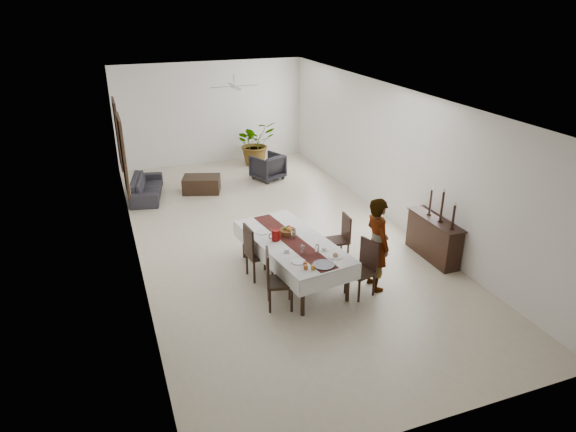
{
  "coord_description": "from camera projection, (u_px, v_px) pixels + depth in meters",
  "views": [
    {
      "loc": [
        -3.38,
        -10.05,
        5.11
      ],
      "look_at": [
        -0.13,
        -1.33,
        1.05
      ],
      "focal_mm": 32.0,
      "sensor_mm": 36.0,
      "label": 1
    }
  ],
  "objects": [
    {
      "name": "floor",
      "position": [
        273.0,
        235.0,
        11.76
      ],
      "size": [
        6.0,
        12.0,
        0.0
      ],
      "primitive_type": "cube",
      "color": "beige",
      "rests_on": "ground"
    },
    {
      "name": "ceiling",
      "position": [
        271.0,
        95.0,
        10.48
      ],
      "size": [
        6.0,
        12.0,
        0.02
      ],
      "primitive_type": "cube",
      "color": "white",
      "rests_on": "wall_back"
    },
    {
      "name": "wall_back",
      "position": [
        211.0,
        113.0,
        16.27
      ],
      "size": [
        6.0,
        0.02,
        3.2
      ],
      "primitive_type": "cube",
      "color": "white",
      "rests_on": "floor"
    },
    {
      "name": "wall_front",
      "position": [
        439.0,
        321.0,
        5.97
      ],
      "size": [
        6.0,
        0.02,
        3.2
      ],
      "primitive_type": "cube",
      "color": "white",
      "rests_on": "floor"
    },
    {
      "name": "wall_left",
      "position": [
        129.0,
        186.0,
        10.16
      ],
      "size": [
        0.02,
        12.0,
        3.2
      ],
      "primitive_type": "cube",
      "color": "white",
      "rests_on": "floor"
    },
    {
      "name": "wall_right",
      "position": [
        393.0,
        155.0,
        12.08
      ],
      "size": [
        0.02,
        12.0,
        3.2
      ],
      "primitive_type": "cube",
      "color": "white",
      "rests_on": "floor"
    },
    {
      "name": "dining_table_top",
      "position": [
        292.0,
        242.0,
        9.72
      ],
      "size": [
        1.42,
        2.67,
        0.05
      ],
      "primitive_type": "cube",
      "rotation": [
        0.0,
        0.0,
        0.15
      ],
      "color": "black",
      "rests_on": "table_leg_fl"
    },
    {
      "name": "table_leg_fl",
      "position": [
        303.0,
        297.0,
        8.71
      ],
      "size": [
        0.08,
        0.08,
        0.74
      ],
      "primitive_type": "cylinder",
      "rotation": [
        0.0,
        0.0,
        0.15
      ],
      "color": "black",
      "rests_on": "floor"
    },
    {
      "name": "table_leg_fr",
      "position": [
        348.0,
        283.0,
        9.12
      ],
      "size": [
        0.08,
        0.08,
        0.74
      ],
      "primitive_type": "cylinder",
      "rotation": [
        0.0,
        0.0,
        0.15
      ],
      "color": "black",
      "rests_on": "floor"
    },
    {
      "name": "table_leg_bl",
      "position": [
        244.0,
        241.0,
        10.65
      ],
      "size": [
        0.08,
        0.08,
        0.74
      ],
      "primitive_type": "cylinder",
      "rotation": [
        0.0,
        0.0,
        0.15
      ],
      "color": "black",
      "rests_on": "floor"
    },
    {
      "name": "table_leg_br",
      "position": [
        283.0,
        232.0,
        11.06
      ],
      "size": [
        0.08,
        0.08,
        0.74
      ],
      "primitive_type": "cylinder",
      "rotation": [
        0.0,
        0.0,
        0.15
      ],
      "color": "black",
      "rests_on": "floor"
    },
    {
      "name": "tablecloth_top",
      "position": [
        292.0,
        241.0,
        9.71
      ],
      "size": [
        1.64,
        2.88,
        0.01
      ],
      "primitive_type": "cube",
      "rotation": [
        0.0,
        0.0,
        0.15
      ],
      "color": "silver",
      "rests_on": "dining_table_top"
    },
    {
      "name": "tablecloth_drape_left",
      "position": [
        263.0,
        255.0,
        9.5
      ],
      "size": [
        0.41,
        2.7,
        0.32
      ],
      "primitive_type": "cube",
      "rotation": [
        0.0,
        0.0,
        0.15
      ],
      "color": "white",
      "rests_on": "dining_table_top"
    },
    {
      "name": "tablecloth_drape_right",
      "position": [
        320.0,
        241.0,
        10.05
      ],
      "size": [
        0.41,
        2.7,
        0.32
      ],
      "primitive_type": "cube",
      "rotation": [
        0.0,
        0.0,
        0.15
      ],
      "color": "silver",
      "rests_on": "dining_table_top"
    },
    {
      "name": "tablecloth_drape_near",
      "position": [
        331.0,
        280.0,
        8.68
      ],
      "size": [
        1.24,
        0.19,
        0.32
      ],
      "primitive_type": "cube",
      "rotation": [
        0.0,
        0.0,
        0.15
      ],
      "color": "white",
      "rests_on": "dining_table_top"
    },
    {
      "name": "tablecloth_drape_far",
      "position": [
        261.0,
        222.0,
        10.86
      ],
      "size": [
        1.24,
        0.19,
        0.32
      ],
      "primitive_type": "cube",
      "rotation": [
        0.0,
        0.0,
        0.15
      ],
      "color": "silver",
      "rests_on": "dining_table_top"
    },
    {
      "name": "table_runner",
      "position": [
        292.0,
        240.0,
        9.71
      ],
      "size": [
        0.75,
        2.67,
        0.0
      ],
      "primitive_type": "cube",
      "rotation": [
        0.0,
        0.0,
        0.15
      ],
      "color": "#501B16",
      "rests_on": "tablecloth_top"
    },
    {
      "name": "red_pitcher",
      "position": [
        276.0,
        235.0,
        9.68
      ],
      "size": [
        0.18,
        0.18,
        0.21
      ],
      "primitive_type": "cylinder",
      "rotation": [
        0.0,
        0.0,
        0.15
      ],
      "color": "maroon",
      "rests_on": "tablecloth_top"
    },
    {
      "name": "pitcher_handle",
      "position": [
        271.0,
        236.0,
        9.64
      ],
      "size": [
        0.13,
        0.04,
        0.13
      ],
      "primitive_type": "torus",
      "rotation": [
        1.57,
        0.0,
        0.15
      ],
      "color": "maroon",
      "rests_on": "red_pitcher"
    },
    {
      "name": "wine_glass_near",
      "position": [
        317.0,
        249.0,
        9.18
      ],
      "size": [
        0.07,
        0.07,
        0.18
      ],
      "primitive_type": "cylinder",
      "color": "white",
      "rests_on": "tablecloth_top"
    },
    {
      "name": "wine_glass_mid",
      "position": [
        303.0,
        250.0,
        9.16
      ],
      "size": [
        0.07,
        0.07,
        0.18
      ],
      "primitive_type": "cylinder",
      "color": "silver",
      "rests_on": "tablecloth_top"
    },
    {
      "name": "wine_glass_far",
      "position": [
        293.0,
        234.0,
        9.74
      ],
      "size": [
        0.07,
        0.07,
        0.18
      ],
      "primitive_type": "cylinder",
      "color": "white",
      "rests_on": "tablecloth_top"
    },
    {
      "name": "teacup_right",
      "position": [
        324.0,
        249.0,
        9.33
      ],
      "size": [
        0.1,
        0.1,
        0.06
      ],
      "primitive_type": "cylinder",
      "color": "white",
      "rests_on": "saucer_right"
    },
    {
      "name": "saucer_right",
      "position": [
        324.0,
        250.0,
        9.34
      ],
      "size": [
        0.16,
        0.16,
        0.01
      ],
      "primitive_type": "cylinder",
      "color": "white",
      "rests_on": "tablecloth_top"
    },
    {
      "name": "teacup_left",
      "position": [
        287.0,
        250.0,
        9.26
      ],
      "size": [
        0.1,
        0.1,
        0.06
      ],
      "primitive_type": "cylinder",
      "color": "silver",
      "rests_on": "saucer_left"
    },
    {
      "name": "saucer_left",
      "position": [
        287.0,
        252.0,
        9.27
      ],
      "size": [
        0.16,
        0.16,
        0.01
      ],
      "primitive_type": "cylinder",
      "color": "white",
      "rests_on": "tablecloth_top"
    },
    {
      "name": "plate_near_right",
      "position": [
        335.0,
        257.0,
        9.1
      ],
      "size": [
        0.25,
        0.25,
        0.02
      ],
      "primitive_type": "cylinder",
      "color": "silver",
      "rests_on": "tablecloth_top"
    },
    {
      "name": "bread_near_right",
      "position": [
        335.0,
        255.0,
        9.08
      ],
      "size": [
        0.1,
        0.1,
        0.1
      ],
      "primitive_type": "sphere",
      "color": "tan",
      "rests_on": "plate_near_right"
    },
    {
      "name": "plate_near_left",
      "position": [
        298.0,
        262.0,
        8.93
      ],
      "size": [
        0.25,
        0.25,
        0.02
      ],
      "primitive_type": "cylinder",
      "color": "silver",
      "rests_on": "tablecloth_top"
    },
    {
      "name": "plate_far_left",
      "position": [
        262.0,
        232.0,
        10.02
      ],
      "size": [
        0.25,
        0.25,
        0.02
      ],
      "primitive_type": "cylinder",
      "color": "silver",
      "rests_on": "tablecloth_top"
    },
    {
      "name": "serving_tray",
      "position": [
        324.0,
        265.0,
        8.81
      ],
      "size": [
        0.38,
        0.38,
        0.02
      ],
      "primitive_type": "cylinder",
      "color": "#3C3B40",
      "rests_on": "tablecloth_top"
    },
    {
      "name": "jam_jar_a",
      "position": [
        313.0,
        267.0,
        8.67
      ],
      "size": [
        0.07,
        0.07,
        0.08
      ],
      "primitive_type": "cylinder",
      "color": "#955F15",
      "rests_on": "tablecloth_top"
    },
    {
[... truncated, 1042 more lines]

